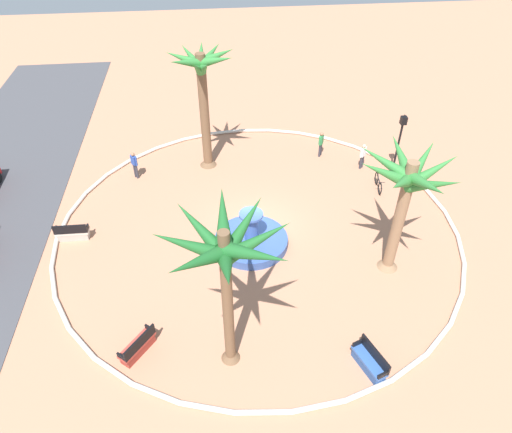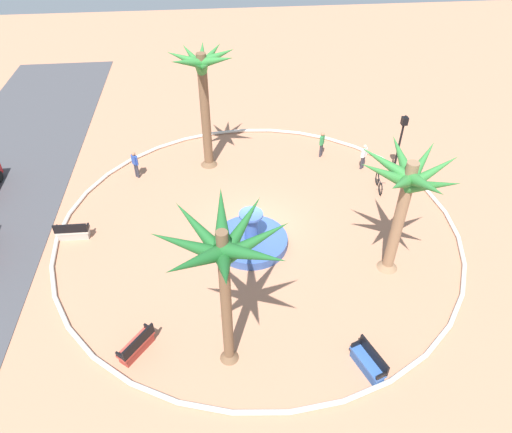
% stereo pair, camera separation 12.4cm
% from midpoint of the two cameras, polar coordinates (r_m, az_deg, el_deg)
% --- Properties ---
extents(ground_plane, '(80.00, 80.00, 0.00)m').
position_cam_midpoint_polar(ground_plane, '(23.42, 0.09, -1.26)').
color(ground_plane, tan).
extents(plaza_curb, '(20.12, 20.12, 0.20)m').
position_cam_midpoint_polar(plaza_curb, '(23.36, 0.09, -1.07)').
color(plaza_curb, silver).
rests_on(plaza_curb, ground).
extents(fountain, '(3.53, 3.53, 1.96)m').
position_cam_midpoint_polar(fountain, '(22.21, -0.74, -2.97)').
color(fountain, '#38569E').
rests_on(fountain, ground).
extents(palm_tree_near_fountain, '(4.53, 4.43, 6.63)m').
position_cam_midpoint_polar(palm_tree_near_fountain, '(14.20, -4.14, -4.94)').
color(palm_tree_near_fountain, brown).
rests_on(palm_tree_near_fountain, ground).
extents(palm_tree_by_curb, '(3.70, 3.81, 7.07)m').
position_cam_midpoint_polar(palm_tree_by_curb, '(25.79, -6.84, 16.39)').
color(palm_tree_by_curb, brown).
rests_on(palm_tree_by_curb, ground).
extents(palm_tree_mid_plaza, '(4.47, 4.27, 5.96)m').
position_cam_midpoint_polar(palm_tree_mid_plaza, '(19.35, 18.08, 3.47)').
color(palm_tree_mid_plaza, '#8E6B4C').
rests_on(palm_tree_mid_plaza, ground).
extents(bench_east, '(0.52, 1.61, 1.00)m').
position_cam_midpoint_polar(bench_east, '(24.26, -21.97, -1.96)').
color(bench_east, beige).
rests_on(bench_east, ground).
extents(bench_west, '(1.57, 1.38, 1.00)m').
position_cam_midpoint_polar(bench_west, '(18.69, -14.66, -15.41)').
color(bench_west, '#B73D33').
rests_on(bench_west, ground).
extents(bench_north, '(1.67, 1.02, 1.00)m').
position_cam_midpoint_polar(bench_north, '(18.22, 13.74, -17.20)').
color(bench_north, '#335BA8').
rests_on(bench_north, ground).
extents(lamppost, '(0.32, 0.32, 3.85)m').
position_cam_midpoint_polar(lamppost, '(27.29, 17.26, 9.06)').
color(lamppost, black).
rests_on(lamppost, ground).
extents(bicycle_red_frame, '(1.71, 0.44, 0.94)m').
position_cam_midpoint_polar(bicycle_red_frame, '(26.73, 14.84, 4.09)').
color(bicycle_red_frame, black).
rests_on(bicycle_red_frame, ground).
extents(person_cyclist_helmet, '(0.37, 0.43, 1.61)m').
position_cam_midpoint_polar(person_cyclist_helmet, '(28.04, 13.02, 7.47)').
color(person_cyclist_helmet, '#33333D').
rests_on(person_cyclist_helmet, ground).
extents(person_cyclist_photo, '(0.41, 0.39, 1.68)m').
position_cam_midpoint_polar(person_cyclist_photo, '(27.36, -15.01, 6.36)').
color(person_cyclist_photo, '#33333D').
rests_on(person_cyclist_photo, ground).
extents(person_pedestrian_stroll, '(0.46, 0.35, 1.64)m').
position_cam_midpoint_polar(person_pedestrian_stroll, '(28.77, 7.95, 9.06)').
color(person_pedestrian_stroll, '#33333D').
rests_on(person_pedestrian_stroll, ground).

